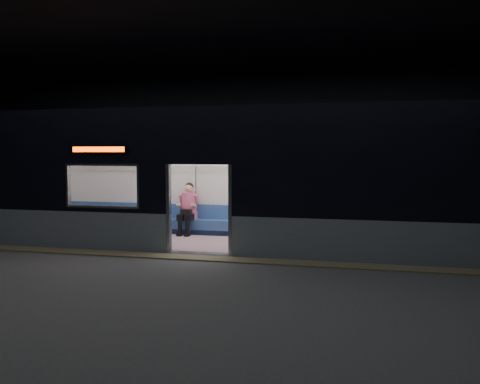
% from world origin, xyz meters
% --- Properties ---
extents(station_floor, '(24.00, 14.00, 0.01)m').
position_xyz_m(station_floor, '(0.00, 0.00, -0.01)').
color(station_floor, '#47494C').
rests_on(station_floor, ground).
extents(station_envelope, '(24.00, 14.00, 5.00)m').
position_xyz_m(station_envelope, '(0.00, 0.00, 3.66)').
color(station_envelope, black).
rests_on(station_envelope, station_floor).
extents(tactile_strip, '(22.80, 0.50, 0.03)m').
position_xyz_m(tactile_strip, '(0.00, 0.55, 0.01)').
color(tactile_strip, '#8C7F59').
rests_on(tactile_strip, station_floor).
extents(metro_car, '(18.00, 3.04, 3.35)m').
position_xyz_m(metro_car, '(-0.00, 2.54, 1.85)').
color(metro_car, '#84959E').
rests_on(metro_car, station_floor).
extents(passenger, '(0.43, 0.73, 1.44)m').
position_xyz_m(passenger, '(-1.15, 3.55, 0.83)').
color(passenger, black).
rests_on(passenger, metro_car).
extents(handbag, '(0.31, 0.28, 0.14)m').
position_xyz_m(handbag, '(-1.13, 3.30, 0.69)').
color(handbag, black).
rests_on(handbag, passenger).
extents(transit_map, '(0.95, 0.03, 0.62)m').
position_xyz_m(transit_map, '(2.02, 3.85, 1.46)').
color(transit_map, white).
rests_on(transit_map, metro_car).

